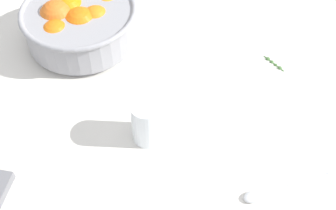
% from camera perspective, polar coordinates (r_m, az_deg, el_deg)
% --- Properties ---
extents(ground_plane, '(1.36, 0.97, 0.03)m').
position_cam_1_polar(ground_plane, '(0.89, 0.03, -1.38)').
color(ground_plane, silver).
extents(fruit_bowl, '(0.26, 0.26, 0.11)m').
position_cam_1_polar(fruit_bowl, '(1.01, -11.57, 10.71)').
color(fruit_bowl, '#99999E').
rests_on(fruit_bowl, ground_plane).
extents(juice_glass, '(0.06, 0.06, 0.09)m').
position_cam_1_polar(juice_glass, '(0.81, -2.64, -2.41)').
color(juice_glass, white).
rests_on(juice_glass, ground_plane).
extents(spoon, '(0.15, 0.11, 0.01)m').
position_cam_1_polar(spoon, '(0.80, 13.70, -10.82)').
color(spoon, silver).
rests_on(spoon, ground_plane).
extents(herb_sprig_0, '(0.05, 0.04, 0.01)m').
position_cam_1_polar(herb_sprig_0, '(0.99, 13.70, 5.41)').
color(herb_sprig_0, '#467239').
rests_on(herb_sprig_0, ground_plane).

